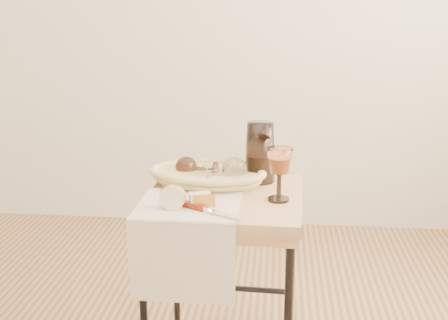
# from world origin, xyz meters

# --- Properties ---
(side_table) EXTENTS (0.52, 0.52, 0.63)m
(side_table) POSITION_xyz_m (0.37, 0.46, 0.32)
(side_table) COLOR brown
(side_table) RESTS_ON floor
(tea_towel) EXTENTS (0.31, 0.28, 0.01)m
(tea_towel) POSITION_xyz_m (0.27, 0.34, 0.64)
(tea_towel) COLOR silver
(tea_towel) RESTS_ON side_table
(bread_basket) EXTENTS (0.39, 0.29, 0.05)m
(bread_basket) POSITION_xyz_m (0.30, 0.56, 0.66)
(bread_basket) COLOR #9B8244
(bread_basket) RESTS_ON side_table
(goblet_lying_a) EXTENTS (0.14, 0.10, 0.08)m
(goblet_lying_a) POSITION_xyz_m (0.27, 0.57, 0.68)
(goblet_lying_a) COLOR #543327
(goblet_lying_a) RESTS_ON bread_basket
(goblet_lying_b) EXTENTS (0.16, 0.14, 0.09)m
(goblet_lying_b) POSITION_xyz_m (0.36, 0.53, 0.69)
(goblet_lying_b) COLOR white
(goblet_lying_b) RESTS_ON bread_basket
(pitcher) EXTENTS (0.23, 0.27, 0.25)m
(pitcher) POSITION_xyz_m (0.48, 0.61, 0.74)
(pitcher) COLOR black
(pitcher) RESTS_ON side_table
(wine_goblet) EXTENTS (0.09, 0.09, 0.17)m
(wine_goblet) POSITION_xyz_m (0.55, 0.41, 0.72)
(wine_goblet) COLOR white
(wine_goblet) RESTS_ON side_table
(apple_half) EXTENTS (0.08, 0.04, 0.07)m
(apple_half) POSITION_xyz_m (0.23, 0.30, 0.68)
(apple_half) COLOR red
(apple_half) RESTS_ON tea_towel
(apple_wedge) EXTENTS (0.07, 0.05, 0.04)m
(apple_wedge) POSITION_xyz_m (0.31, 0.32, 0.66)
(apple_wedge) COLOR beige
(apple_wedge) RESTS_ON tea_towel
(table_knife) EXTENTS (0.19, 0.12, 0.02)m
(table_knife) POSITION_xyz_m (0.35, 0.27, 0.65)
(table_knife) COLOR silver
(table_knife) RESTS_ON tea_towel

